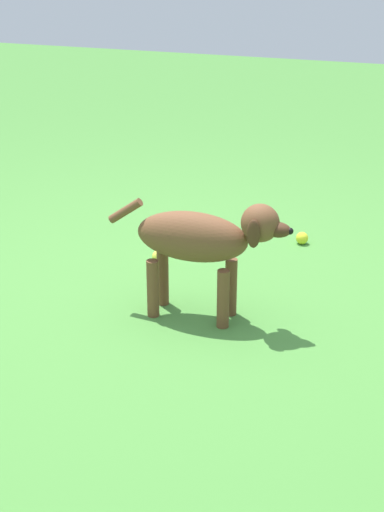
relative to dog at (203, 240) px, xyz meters
The scene contains 4 objects.
ground 0.51m from the dog, 53.70° to the left, with size 14.00×14.00×0.00m, color #478438.
dog is the anchor object (origin of this frame).
tennis_ball_0 0.70m from the dog, 40.90° to the left, with size 0.07×0.07×0.07m, color #D1D440.
tennis_ball_1 1.05m from the dog, 12.64° to the right, with size 0.07×0.07×0.07m, color yellow.
Camera 1 is at (-2.95, -1.28, 1.54)m, focal length 52.86 mm.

